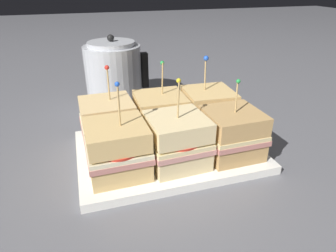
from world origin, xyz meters
The scene contains 9 objects.
ground_plane centered at (0.00, 0.00, 0.00)m, with size 6.00×6.00×0.00m, color slate.
serving_platter centered at (0.00, 0.00, 0.01)m, with size 0.39×0.28×0.02m.
sandwich_front_left centered at (-0.12, -0.06, 0.07)m, with size 0.12×0.12×0.18m.
sandwich_front_center centered at (0.00, -0.06, 0.07)m, with size 0.12×0.12×0.18m.
sandwich_front_right centered at (0.12, -0.06, 0.07)m, with size 0.12×0.12×0.17m.
sandwich_back_left centered at (-0.12, 0.06, 0.07)m, with size 0.12×0.12×0.18m.
sandwich_back_center centered at (0.00, 0.06, 0.07)m, with size 0.12×0.12×0.18m.
sandwich_back_right centered at (0.12, 0.06, 0.07)m, with size 0.12×0.12×0.18m.
kettle_steel centered at (-0.07, 0.34, 0.09)m, with size 0.19×0.17×0.21m.
Camera 1 is at (-0.17, -0.55, 0.36)m, focal length 32.00 mm.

